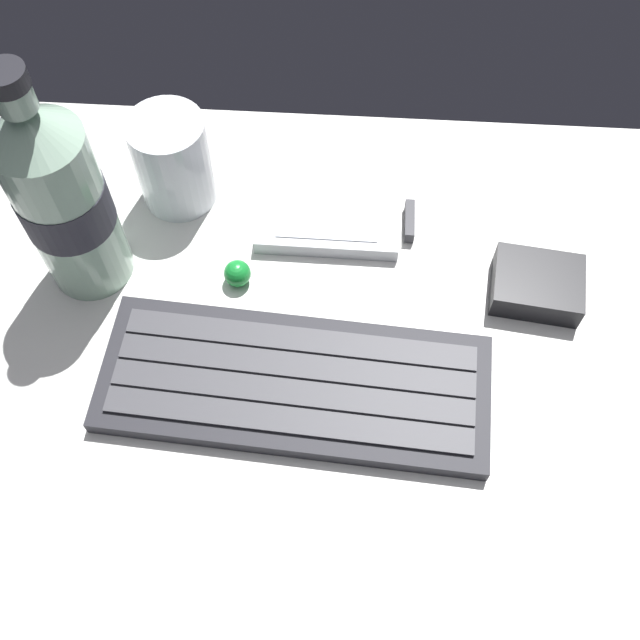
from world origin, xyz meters
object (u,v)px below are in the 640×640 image
object	(u,v)px
juice_cup	(174,164)
water_bottle	(62,198)
charger_block	(537,285)
handheld_device	(336,217)
keyboard	(294,383)
trackball_mouse	(237,273)

from	to	relation	value
juice_cup	water_bottle	distance (cm)	11.32
charger_block	handheld_device	bearing A→B (deg)	159.33
keyboard	charger_block	distance (cm)	21.01
water_bottle	trackball_mouse	bearing A→B (deg)	-2.75
charger_block	trackball_mouse	xyz separation A→B (cm)	(-24.04, -0.32, -0.10)
keyboard	charger_block	bearing A→B (deg)	27.22
handheld_device	charger_block	world-z (taller)	charger_block
keyboard	handheld_device	bearing A→B (deg)	81.69
water_bottle	charger_block	size ratio (longest dim) A/B	2.97
handheld_device	water_bottle	world-z (taller)	water_bottle
water_bottle	trackball_mouse	xyz separation A→B (cm)	(12.10, -0.58, -7.91)
handheld_device	juice_cup	distance (cm)	14.30
juice_cup	trackball_mouse	distance (cm)	11.00
handheld_device	charger_block	bearing A→B (deg)	-20.67
juice_cup	water_bottle	world-z (taller)	water_bottle
handheld_device	charger_block	distance (cm)	17.51
charger_block	trackball_mouse	distance (cm)	24.04
keyboard	water_bottle	bearing A→B (deg)	150.51
handheld_device	juice_cup	size ratio (longest dim) A/B	1.51
water_bottle	keyboard	bearing A→B (deg)	-29.49
handheld_device	water_bottle	distance (cm)	22.23
handheld_device	keyboard	bearing A→B (deg)	-98.31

